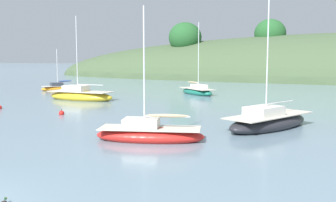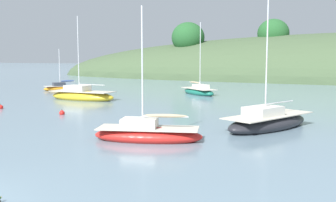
{
  "view_description": "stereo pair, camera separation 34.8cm",
  "coord_description": "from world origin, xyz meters",
  "px_view_note": "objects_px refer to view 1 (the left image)",
  "views": [
    {
      "loc": [
        11.04,
        -8.67,
        4.68
      ],
      "look_at": [
        0.0,
        20.0,
        1.2
      ],
      "focal_mm": 42.75,
      "sensor_mm": 36.0,
      "label": 1
    },
    {
      "loc": [
        11.37,
        -8.54,
        4.68
      ],
      "look_at": [
        0.0,
        20.0,
        1.2
      ],
      "focal_mm": 42.75,
      "sensor_mm": 36.0,
      "label": 2
    }
  ],
  "objects_px": {
    "sailboat_orange_cutter": "(149,134)",
    "sailboat_white_near": "(80,96)",
    "sailboat_blue_center": "(269,122)",
    "mooring_buoy_channel": "(62,113)",
    "sailboat_grey_yawl": "(197,91)",
    "sailboat_red_portside": "(59,88)"
  },
  "relations": [
    {
      "from": "sailboat_blue_center",
      "to": "sailboat_white_near",
      "type": "bearing_deg",
      "value": 154.23
    },
    {
      "from": "sailboat_grey_yawl",
      "to": "sailboat_white_near",
      "type": "relative_size",
      "value": 0.97
    },
    {
      "from": "sailboat_white_near",
      "to": "sailboat_orange_cutter",
      "type": "bearing_deg",
      "value": -47.0
    },
    {
      "from": "sailboat_grey_yawl",
      "to": "sailboat_white_near",
      "type": "height_order",
      "value": "sailboat_white_near"
    },
    {
      "from": "sailboat_red_portside",
      "to": "sailboat_blue_center",
      "type": "bearing_deg",
      "value": -32.48
    },
    {
      "from": "mooring_buoy_channel",
      "to": "sailboat_red_portside",
      "type": "bearing_deg",
      "value": 126.59
    },
    {
      "from": "mooring_buoy_channel",
      "to": "sailboat_blue_center",
      "type": "bearing_deg",
      "value": -0.78
    },
    {
      "from": "sailboat_grey_yawl",
      "to": "sailboat_orange_cutter",
      "type": "relative_size",
      "value": 1.17
    },
    {
      "from": "sailboat_grey_yawl",
      "to": "mooring_buoy_channel",
      "type": "bearing_deg",
      "value": -104.27
    },
    {
      "from": "sailboat_white_near",
      "to": "sailboat_orange_cutter",
      "type": "distance_m",
      "value": 22.3
    },
    {
      "from": "sailboat_white_near",
      "to": "sailboat_orange_cutter",
      "type": "height_order",
      "value": "sailboat_white_near"
    },
    {
      "from": "sailboat_red_portside",
      "to": "sailboat_blue_center",
      "type": "height_order",
      "value": "sailboat_blue_center"
    },
    {
      "from": "sailboat_white_near",
      "to": "sailboat_orange_cutter",
      "type": "xyz_separation_m",
      "value": [
        15.21,
        -16.31,
        -0.07
      ]
    },
    {
      "from": "sailboat_orange_cutter",
      "to": "mooring_buoy_channel",
      "type": "relative_size",
      "value": 14.04
    },
    {
      "from": "sailboat_red_portside",
      "to": "sailboat_blue_center",
      "type": "distance_m",
      "value": 36.01
    },
    {
      "from": "sailboat_orange_cutter",
      "to": "sailboat_white_near",
      "type": "bearing_deg",
      "value": 133.0
    },
    {
      "from": "sailboat_blue_center",
      "to": "mooring_buoy_channel",
      "type": "height_order",
      "value": "sailboat_blue_center"
    },
    {
      "from": "sailboat_red_portside",
      "to": "sailboat_grey_yawl",
      "type": "relative_size",
      "value": 0.65
    },
    {
      "from": "sailboat_blue_center",
      "to": "mooring_buoy_channel",
      "type": "relative_size",
      "value": 19.88
    },
    {
      "from": "sailboat_red_portside",
      "to": "sailboat_orange_cutter",
      "type": "height_order",
      "value": "sailboat_orange_cutter"
    },
    {
      "from": "sailboat_red_portside",
      "to": "sailboat_blue_center",
      "type": "xyz_separation_m",
      "value": [
        30.37,
        -19.33,
        0.12
      ]
    },
    {
      "from": "sailboat_blue_center",
      "to": "sailboat_orange_cutter",
      "type": "distance_m",
      "value": 8.44
    }
  ]
}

